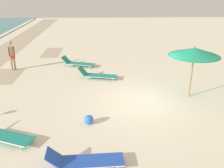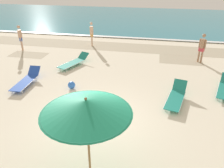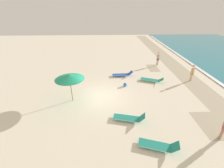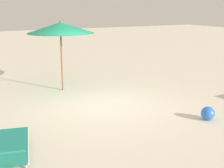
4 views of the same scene
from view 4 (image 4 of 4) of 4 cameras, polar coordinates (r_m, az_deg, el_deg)
ground_plane at (r=9.16m, az=-1.61°, el=-4.40°), size 60.00×60.00×0.16m
beach_umbrella at (r=10.56m, az=-9.40°, el=10.07°), size 2.22×2.22×2.37m
sun_lounger_beside_umbrella at (r=6.30m, az=-17.88°, el=-11.06°), size 1.08×2.18×0.61m
beach_ball at (r=8.30m, az=17.13°, el=-5.16°), size 0.35×0.35×0.35m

